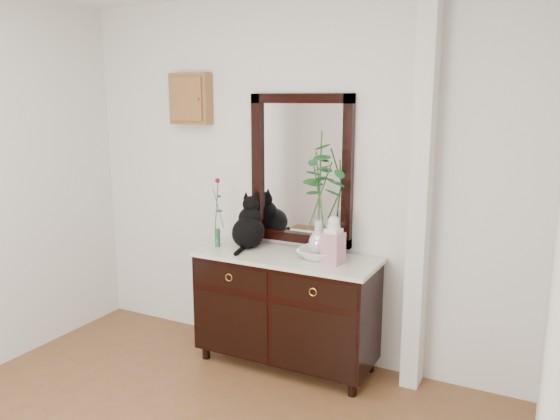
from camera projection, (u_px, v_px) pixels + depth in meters
The scene contains 10 objects.
wall_back at pixel (289, 181), 4.08m from camera, with size 3.60×0.04×2.70m, color silver.
pilaster at pixel (421, 193), 3.56m from camera, with size 0.12×0.20×2.70m, color silver.
sideboard at pixel (286, 304), 3.99m from camera, with size 1.33×0.52×0.82m.
wall_mirror at pixel (301, 170), 4.00m from camera, with size 0.80×0.06×1.10m.
key_cabinet at pixel (191, 99), 4.30m from camera, with size 0.35×0.10×0.40m, color brown.
cat at pixel (248, 222), 4.09m from camera, with size 0.27×0.34×0.39m, color black, non-canonical shape.
lotus_bowl at pixel (319, 253), 3.83m from camera, with size 0.29×0.29×0.07m, color silver.
vase_branches at pixel (320, 193), 3.74m from camera, with size 0.42×0.42×0.89m, color silver, non-canonical shape.
bud_vase_rose at pixel (217, 212), 4.09m from camera, with size 0.06×0.06×0.54m, color #286034, non-canonical shape.
ginger_jar at pixel (333, 239), 3.69m from camera, with size 0.13×0.13×0.34m, color white, non-canonical shape.
Camera 1 is at (1.77, -1.65, 1.96)m, focal length 35.00 mm.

